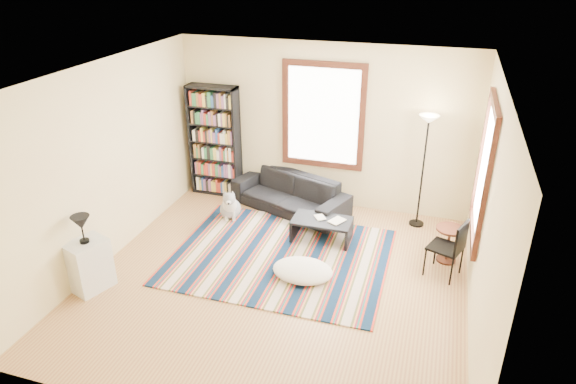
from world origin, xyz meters
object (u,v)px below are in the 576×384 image
(floor_lamp, at_px, (423,172))
(folding_chair, at_px, (445,248))
(dog, at_px, (230,203))
(bookshelf, at_px, (215,141))
(white_cabinet, at_px, (89,265))
(sofa, at_px, (290,194))
(floor_cushion, at_px, (303,270))
(side_table, at_px, (448,244))
(coffee_table, at_px, (322,230))

(floor_lamp, height_order, folding_chair, floor_lamp)
(folding_chair, bearing_deg, dog, -170.37)
(bookshelf, height_order, white_cabinet, bookshelf)
(bookshelf, bearing_deg, sofa, -10.30)
(floor_cushion, distance_m, folding_chair, 1.97)
(side_table, bearing_deg, floor_lamp, 116.92)
(white_cabinet, bearing_deg, floor_cushion, 41.77)
(floor_cushion, height_order, folding_chair, folding_chair)
(floor_cushion, xyz_separation_m, white_cabinet, (-2.62, -1.06, 0.24))
(side_table, relative_size, dog, 1.02)
(sofa, distance_m, dog, 1.05)
(coffee_table, xyz_separation_m, white_cabinet, (-2.63, -2.11, 0.17))
(bookshelf, height_order, floor_lamp, bookshelf)
(coffee_table, bearing_deg, side_table, -0.92)
(coffee_table, xyz_separation_m, folding_chair, (1.82, -0.40, 0.25))
(sofa, height_order, bookshelf, bookshelf)
(floor_cushion, height_order, dog, dog)
(floor_cushion, xyz_separation_m, floor_lamp, (1.38, 2.00, 0.82))
(sofa, relative_size, folding_chair, 2.39)
(coffee_table, height_order, folding_chair, folding_chair)
(sofa, height_order, floor_cushion, sofa)
(bookshelf, height_order, coffee_table, bookshelf)
(bookshelf, bearing_deg, folding_chair, -20.49)
(floor_lamp, height_order, side_table, floor_lamp)
(bookshelf, height_order, dog, bookshelf)
(side_table, distance_m, folding_chair, 0.41)
(folding_chair, distance_m, white_cabinet, 4.77)
(dog, bearing_deg, sofa, 13.58)
(sofa, bearing_deg, folding_chair, -5.52)
(white_cabinet, bearing_deg, coffee_table, 58.45)
(white_cabinet, height_order, dog, white_cabinet)
(folding_chair, relative_size, white_cabinet, 1.23)
(floor_cushion, bearing_deg, bookshelf, 136.06)
(coffee_table, relative_size, white_cabinet, 1.29)
(floor_cushion, height_order, side_table, side_table)
(floor_cushion, bearing_deg, sofa, 111.89)
(side_table, height_order, folding_chair, folding_chair)
(sofa, distance_m, bookshelf, 1.67)
(bookshelf, distance_m, dog, 1.28)
(sofa, relative_size, floor_cushion, 2.44)
(side_table, relative_size, white_cabinet, 0.77)
(white_cabinet, distance_m, dog, 2.58)
(floor_lamp, relative_size, folding_chair, 2.16)
(sofa, height_order, folding_chair, folding_chair)
(bookshelf, bearing_deg, dog, -53.99)
(bookshelf, xyz_separation_m, folding_chair, (4.08, -1.52, -0.57))
(bookshelf, distance_m, side_table, 4.35)
(floor_lamp, relative_size, side_table, 3.44)
(dog, bearing_deg, floor_lamp, -7.32)
(coffee_table, relative_size, dog, 1.69)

